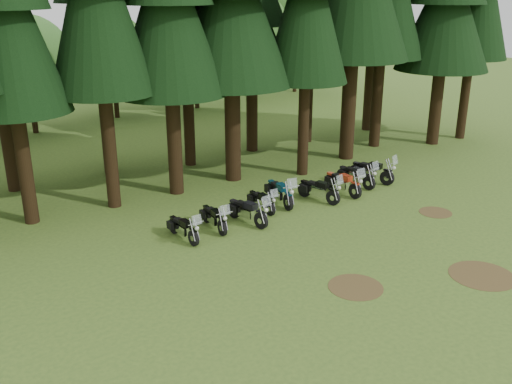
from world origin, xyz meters
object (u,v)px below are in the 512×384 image
Objects in this scene: motorcycle_5 at (319,191)px; motorcycle_8 at (372,172)px; motorcycle_1 at (214,218)px; motorcycle_4 at (280,193)px; motorcycle_2 at (247,212)px; motorcycle_6 at (343,183)px; motorcycle_0 at (184,229)px; motorcycle_7 at (356,176)px; motorcycle_3 at (262,201)px.

motorcycle_8 is at bearing -4.70° from motorcycle_5.
motorcycle_8 is at bearing 9.70° from motorcycle_1.
motorcycle_4 is (3.87, 0.62, 0.06)m from motorcycle_1.
motorcycle_2 is 0.98× the size of motorcycle_6.
motorcycle_2 reaches higher than motorcycle_0.
motorcycle_1 is at bearing -158.03° from motorcycle_4.
motorcycle_4 is at bearing 162.24° from motorcycle_8.
motorcycle_7 is at bearing 9.04° from motorcycle_4.
motorcycle_3 is 1.16m from motorcycle_4.
motorcycle_4 reaches higher than motorcycle_6.
motorcycle_5 is (2.79, -0.60, 0.07)m from motorcycle_3.
motorcycle_8 is (6.76, -0.17, 0.10)m from motorcycle_3.
motorcycle_5 is 0.94× the size of motorcycle_8.
motorcycle_3 is at bearing -159.47° from motorcycle_4.
motorcycle_4 reaches higher than motorcycle_1.
motorcycle_1 is 7.07m from motorcycle_6.
motorcycle_7 is at bearing -2.27° from motorcycle_2.
motorcycle_8 is at bearing 2.12° from motorcycle_3.
motorcycle_3 is 2.86m from motorcycle_5.
motorcycle_0 is 11.00m from motorcycle_8.
motorcycle_5 reaches higher than motorcycle_0.
motorcycle_2 is at bearing -146.45° from motorcycle_4.
motorcycle_6 is 0.98× the size of motorcycle_8.
motorcycle_4 is (2.46, 0.93, 0.02)m from motorcycle_2.
motorcycle_5 is (5.52, -0.14, 0.04)m from motorcycle_1.
motorcycle_7 is at bearing 10.05° from motorcycle_1.
motorcycle_3 is 0.81× the size of motorcycle_4.
motorcycle_5 is 1.55m from motorcycle_6.
motorcycle_6 is at bearing -9.54° from motorcycle_5.
motorcycle_5 is (4.11, 0.17, -0.00)m from motorcycle_2.
motorcycle_4 is at bearing 171.98° from motorcycle_7.
motorcycle_6 is (8.57, 0.05, 0.07)m from motorcycle_0.
motorcycle_2 is at bearing -4.54° from motorcycle_0.
motorcycle_7 is (2.87, 0.45, 0.01)m from motorcycle_5.
motorcycle_4 is at bearing 13.29° from motorcycle_2.
motorcycle_0 is 8.57m from motorcycle_6.
motorcycle_4 is at bearing 168.34° from motorcycle_6.
motorcycle_4 is 3.28m from motorcycle_6.
motorcycle_3 is (4.23, 0.62, -0.02)m from motorcycle_0.
motorcycle_7 is (1.32, 0.41, -0.01)m from motorcycle_6.
motorcycle_7 is 1.10m from motorcycle_8.
motorcycle_6 is at bearing 0.28° from motorcycle_4.
motorcycle_8 is at bearing -3.08° from motorcycle_2.
motorcycle_2 is at bearing -176.92° from motorcycle_6.
motorcycle_6 reaches higher than motorcycle_3.
motorcycle_0 is 0.85× the size of motorcycle_4.
motorcycle_4 is at bearing 16.98° from motorcycle_1.
motorcycle_3 is at bearing 23.07° from motorcycle_2.
motorcycle_2 is 2.63m from motorcycle_4.
motorcycle_1 is at bearing -166.79° from motorcycle_3.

